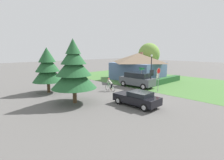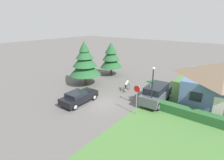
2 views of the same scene
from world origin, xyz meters
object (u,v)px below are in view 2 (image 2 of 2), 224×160
(cottage_house, at_px, (222,82))
(street_name_sign, at_px, (150,88))
(parked_suv_right, at_px, (156,93))
(cyclist, at_px, (127,86))
(street_lamp, at_px, (152,84))
(conifer_tall_far, at_px, (111,57))
(sedan_left_lane, at_px, (79,97))
(conifer_tall_near, at_px, (85,62))
(stop_sign, at_px, (137,94))

(cottage_house, relative_size, street_name_sign, 3.16)
(street_name_sign, bearing_deg, parked_suv_right, 72.28)
(cyclist, relative_size, street_name_sign, 0.62)
(street_lamp, height_order, street_name_sign, street_lamp)
(conifer_tall_far, bearing_deg, parked_suv_right, -27.25)
(parked_suv_right, bearing_deg, sedan_left_lane, 125.47)
(cottage_house, bearing_deg, street_name_sign, -143.58)
(sedan_left_lane, distance_m, conifer_tall_near, 6.49)
(street_lamp, distance_m, street_name_sign, 1.52)
(sedan_left_lane, height_order, stop_sign, stop_sign)
(cottage_house, height_order, conifer_tall_near, conifer_tall_near)
(sedan_left_lane, height_order, street_lamp, street_lamp)
(conifer_tall_near, bearing_deg, cottage_house, 16.87)
(sedan_left_lane, relative_size, cyclist, 2.52)
(cottage_house, bearing_deg, conifer_tall_far, 170.88)
(cyclist, distance_m, street_name_sign, 4.56)
(sedan_left_lane, bearing_deg, cottage_house, -53.97)
(sedan_left_lane, xyz_separation_m, parked_suv_right, (6.60, 5.26, 0.34))
(cottage_house, relative_size, cyclist, 5.09)
(cyclist, relative_size, parked_suv_right, 0.35)
(parked_suv_right, bearing_deg, street_name_sign, 159.21)
(sedan_left_lane, bearing_deg, street_lamp, -66.79)
(street_name_sign, relative_size, conifer_tall_far, 0.52)
(parked_suv_right, height_order, street_name_sign, street_name_sign)
(sedan_left_lane, relative_size, conifer_tall_near, 0.71)
(cyclist, height_order, stop_sign, stop_sign)
(cottage_house, distance_m, street_lamp, 8.09)
(conifer_tall_near, distance_m, conifer_tall_far, 5.88)
(street_lamp, relative_size, conifer_tall_far, 0.85)
(stop_sign, bearing_deg, street_lamp, -113.61)
(cyclist, distance_m, conifer_tall_near, 6.61)
(cottage_house, xyz_separation_m, cyclist, (-9.86, -3.40, -1.62))
(sedan_left_lane, bearing_deg, cyclist, -22.39)
(sedan_left_lane, bearing_deg, conifer_tall_near, 36.24)
(street_name_sign, distance_m, conifer_tall_near, 10.08)
(cyclist, distance_m, parked_suv_right, 4.42)
(street_name_sign, bearing_deg, street_lamp, -57.30)
(cottage_house, bearing_deg, parked_suv_right, -147.82)
(street_lamp, relative_size, street_name_sign, 1.63)
(stop_sign, distance_m, street_lamp, 1.93)
(parked_suv_right, xyz_separation_m, conifer_tall_near, (-10.28, -0.57, 2.23))
(cottage_house, distance_m, stop_sign, 9.82)
(sedan_left_lane, height_order, cyclist, cyclist)
(sedan_left_lane, distance_m, conifer_tall_far, 11.44)
(parked_suv_right, height_order, stop_sign, stop_sign)
(stop_sign, relative_size, street_name_sign, 1.06)
(sedan_left_lane, height_order, conifer_tall_near, conifer_tall_near)
(street_name_sign, relative_size, conifer_tall_near, 0.46)
(conifer_tall_near, bearing_deg, cyclist, 13.16)
(cyclist, height_order, conifer_tall_near, conifer_tall_near)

